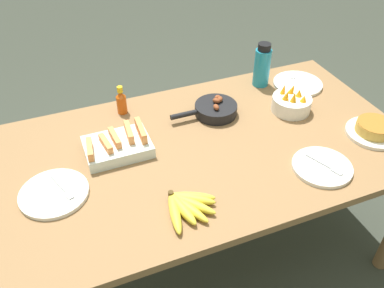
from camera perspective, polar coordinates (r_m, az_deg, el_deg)
The scene contains 12 objects.
ground_plane at distance 2.23m, azimuth -0.00°, elevation -15.02°, with size 14.00×14.00×0.00m, color #383D33.
dining_table at distance 1.75m, azimuth -0.00°, elevation -2.78°, with size 1.87×0.97×0.71m.
banana_bunch at distance 1.45m, azimuth -0.81°, elevation -8.56°, with size 0.20×0.20×0.04m.
melon_tray at distance 1.70m, azimuth -10.35°, elevation -0.19°, with size 0.27×0.19×0.10m.
skillet at distance 1.89m, azimuth 3.23°, elevation 4.89°, with size 0.32×0.20×0.08m.
frittata_plate_center at distance 1.93m, azimuth 24.17°, elevation 1.85°, with size 0.23×0.23×0.06m.
empty_plate_near_front at distance 2.19m, azimuth 14.61°, elevation 8.18°, with size 0.25×0.25×0.02m.
empty_plate_far_left at distance 1.69m, azimuth 17.78°, elevation -3.07°, with size 0.24×0.24×0.02m.
empty_plate_far_right at distance 1.59m, azimuth -18.79°, elevation -6.57°, with size 0.25×0.25×0.02m.
fruit_bowl_mango at distance 1.96m, azimuth 13.78°, elevation 5.62°, with size 0.18×0.18×0.12m.
water_bottle at distance 2.11m, azimuth 9.82°, elevation 10.77°, with size 0.08×0.08×0.23m.
hot_sauce_bottle at distance 1.91m, azimuth -9.88°, elevation 5.90°, with size 0.05×0.05×0.14m.
Camera 1 is at (-0.48, -1.21, 1.81)m, focal length 38.00 mm.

